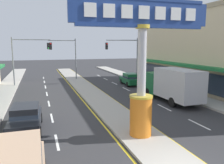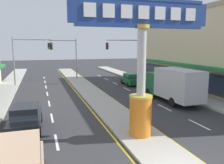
{
  "view_description": "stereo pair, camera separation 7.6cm",
  "coord_description": "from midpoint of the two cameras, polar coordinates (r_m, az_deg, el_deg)",
  "views": [
    {
      "loc": [
        -5.38,
        -7.34,
        5.15
      ],
      "look_at": [
        -0.41,
        8.02,
        2.6
      ],
      "focal_mm": 36.97,
      "sensor_mm": 36.0,
      "label": 1
    },
    {
      "loc": [
        -5.3,
        -7.36,
        5.15
      ],
      "look_at": [
        -0.41,
        8.02,
        2.6
      ],
      "focal_mm": 36.97,
      "sensor_mm": 36.0,
      "label": 2
    }
  ],
  "objects": [
    {
      "name": "sedan_near_right_lane",
      "position": [
        30.61,
        4.51,
        0.77
      ],
      "size": [
        2.01,
        4.39,
        1.53
      ],
      "color": "#14562D",
      "rests_on": "ground"
    },
    {
      "name": "sedan_near_left_lane",
      "position": [
        15.24,
        -20.71,
        -8.25
      ],
      "size": [
        1.98,
        4.37,
        1.53
      ],
      "color": "black",
      "rests_on": "ground"
    },
    {
      "name": "district_sign",
      "position": [
        12.63,
        7.19,
        3.63
      ],
      "size": [
        7.81,
        1.29,
        7.48
      ],
      "color": "orange",
      "rests_on": "median_strip"
    },
    {
      "name": "median_strip",
      "position": [
        26.4,
        -5.9,
        -2.16
      ],
      "size": [
        2.58,
        52.0,
        0.14
      ],
      "primitive_type": "cube",
      "color": "#A39E93",
      "rests_on": "ground"
    },
    {
      "name": "storefront_right",
      "position": [
        29.37,
        24.36,
        7.11
      ],
      "size": [
        8.53,
        26.1,
        9.19
      ],
      "color": "beige",
      "rests_on": "ground"
    },
    {
      "name": "traffic_light_median_far",
      "position": [
        35.07,
        -11.47,
        7.25
      ],
      "size": [
        4.2,
        0.46,
        6.2
      ],
      "color": "slate",
      "rests_on": "ground"
    },
    {
      "name": "lane_markings",
      "position": [
        25.12,
        -5.26,
        -2.88
      ],
      "size": [
        9.32,
        52.0,
        0.01
      ],
      "color": "silver",
      "rests_on": "ground"
    },
    {
      "name": "traffic_light_left_side",
      "position": [
        31.22,
        -20.22,
        6.78
      ],
      "size": [
        4.86,
        0.46,
        6.2
      ],
      "color": "slate",
      "rests_on": "ground"
    },
    {
      "name": "box_truck_mid_left_lane",
      "position": [
        21.75,
        14.63,
        -0.45
      ],
      "size": [
        2.34,
        6.94,
        3.12
      ],
      "color": "#14562D",
      "rests_on": "ground"
    },
    {
      "name": "sidewalk_right",
      "position": [
        27.92,
        13.63,
        -1.71
      ],
      "size": [
        2.45,
        60.0,
        0.18
      ],
      "primitive_type": "cube",
      "color": "#ADA89E",
      "rests_on": "ground"
    },
    {
      "name": "traffic_light_right_side",
      "position": [
        32.73,
        3.38,
        7.39
      ],
      "size": [
        4.86,
        0.46,
        6.2
      ],
      "color": "slate",
      "rests_on": "ground"
    }
  ]
}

